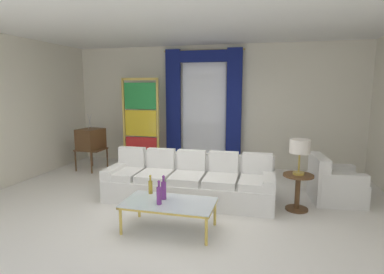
% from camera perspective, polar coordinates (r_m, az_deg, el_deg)
% --- Properties ---
extents(ground_plane, '(16.00, 16.00, 0.00)m').
position_cam_1_polar(ground_plane, '(5.33, -2.82, -12.71)').
color(ground_plane, white).
extents(wall_rear, '(8.00, 0.12, 3.00)m').
position_cam_1_polar(wall_rear, '(7.94, 3.67, 5.61)').
color(wall_rear, silver).
rests_on(wall_rear, ground).
extents(wall_left, '(0.12, 7.00, 3.00)m').
position_cam_1_polar(wall_left, '(7.41, -29.59, 4.20)').
color(wall_left, silver).
rests_on(wall_left, ground).
extents(ceiling_slab, '(8.00, 7.60, 0.04)m').
position_cam_1_polar(ceiling_slab, '(5.81, -0.59, 19.41)').
color(ceiling_slab, white).
extents(curtained_window, '(2.00, 0.17, 2.70)m').
position_cam_1_polar(curtained_window, '(7.80, 2.04, 7.33)').
color(curtained_window, white).
rests_on(curtained_window, ground).
extents(couch_white_long, '(2.94, 0.98, 0.86)m').
position_cam_1_polar(couch_white_long, '(5.60, -0.44, -8.30)').
color(couch_white_long, white).
rests_on(couch_white_long, ground).
extents(coffee_table, '(1.26, 0.69, 0.41)m').
position_cam_1_polar(coffee_table, '(4.44, -4.19, -12.10)').
color(coffee_table, silver).
rests_on(coffee_table, ground).
extents(bottle_blue_decanter, '(0.06, 0.06, 0.29)m').
position_cam_1_polar(bottle_blue_decanter, '(4.74, -7.59, -8.88)').
color(bottle_blue_decanter, gold).
rests_on(bottle_blue_decanter, coffee_table).
extents(bottle_crystal_tall, '(0.07, 0.07, 0.34)m').
position_cam_1_polar(bottle_crystal_tall, '(4.31, -6.03, -10.39)').
color(bottle_crystal_tall, '#753384').
rests_on(bottle_crystal_tall, coffee_table).
extents(bottle_amber_squat, '(0.07, 0.07, 0.35)m').
position_cam_1_polar(bottle_amber_squat, '(4.48, -5.19, -9.50)').
color(bottle_amber_squat, '#753384').
rests_on(bottle_amber_squat, coffee_table).
extents(vintage_tv, '(0.62, 0.67, 1.35)m').
position_cam_1_polar(vintage_tv, '(7.87, -17.99, -0.51)').
color(vintage_tv, brown).
rests_on(vintage_tv, ground).
extents(armchair_white, '(0.90, 0.89, 0.80)m').
position_cam_1_polar(armchair_white, '(6.04, 24.30, -7.99)').
color(armchair_white, white).
rests_on(armchair_white, ground).
extents(stained_glass_divider, '(0.95, 0.05, 2.20)m').
position_cam_1_polar(stained_glass_divider, '(7.81, -9.33, 2.19)').
color(stained_glass_divider, gold).
rests_on(stained_glass_divider, ground).
extents(peacock_figurine, '(0.44, 0.60, 0.50)m').
position_cam_1_polar(peacock_figurine, '(7.39, -7.09, -4.75)').
color(peacock_figurine, beige).
rests_on(peacock_figurine, ground).
extents(round_side_table, '(0.48, 0.48, 0.59)m').
position_cam_1_polar(round_side_table, '(5.39, 18.71, -8.94)').
color(round_side_table, brown).
rests_on(round_side_table, ground).
extents(table_lamp_brass, '(0.32, 0.32, 0.57)m').
position_cam_1_polar(table_lamp_brass, '(5.22, 19.08, -1.90)').
color(table_lamp_brass, '#B29338').
rests_on(table_lamp_brass, round_side_table).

